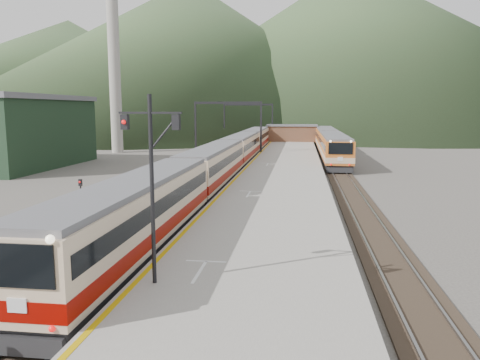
# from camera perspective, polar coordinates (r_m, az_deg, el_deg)

# --- Properties ---
(track_main) EXTENTS (2.60, 200.00, 0.23)m
(track_main) POSITION_cam_1_polar(r_m,az_deg,el_deg) (51.07, -0.92, 0.93)
(track_main) COLOR black
(track_main) RESTS_ON ground
(track_far) EXTENTS (2.60, 200.00, 0.23)m
(track_far) POSITION_cam_1_polar(r_m,az_deg,el_deg) (52.03, -6.38, 1.02)
(track_far) COLOR black
(track_far) RESTS_ON ground
(track_second) EXTENTS (2.60, 200.00, 0.23)m
(track_second) POSITION_cam_1_polar(r_m,az_deg,el_deg) (50.69, 12.05, 0.68)
(track_second) COLOR black
(track_second) RESTS_ON ground
(platform) EXTENTS (8.00, 100.00, 1.00)m
(platform) POSITION_cam_1_polar(r_m,az_deg,el_deg) (48.52, 5.29, 1.00)
(platform) COLOR gray
(platform) RESTS_ON ground
(gantry_near) EXTENTS (9.55, 0.25, 8.00)m
(gantry_near) POSITION_cam_1_polar(r_m,az_deg,el_deg) (65.88, -1.48, 7.47)
(gantry_near) COLOR black
(gantry_near) RESTS_ON ground
(gantry_far) EXTENTS (9.55, 0.25, 8.00)m
(gantry_far) POSITION_cam_1_polar(r_m,az_deg,el_deg) (90.66, 1.00, 7.78)
(gantry_far) COLOR black
(gantry_far) RESTS_ON ground
(warehouse) EXTENTS (14.50, 20.50, 8.60)m
(warehouse) POSITION_cam_1_polar(r_m,az_deg,el_deg) (63.02, -26.83, 5.35)
(warehouse) COLOR black
(warehouse) RESTS_ON ground
(smokestack) EXTENTS (1.80, 1.80, 30.00)m
(smokestack) POSITION_cam_1_polar(r_m,az_deg,el_deg) (78.26, -15.10, 14.26)
(smokestack) COLOR #9E998E
(smokestack) RESTS_ON ground
(station_shed) EXTENTS (9.40, 4.40, 3.10)m
(station_shed) POSITION_cam_1_polar(r_m,az_deg,el_deg) (88.19, 6.34, 5.74)
(station_shed) COLOR brown
(station_shed) RESTS_ON platform
(hill_a) EXTENTS (180.00, 180.00, 60.00)m
(hill_a) POSITION_cam_1_polar(r_m,az_deg,el_deg) (206.90, -6.01, 14.97)
(hill_a) COLOR #394D2C
(hill_a) RESTS_ON ground
(hill_b) EXTENTS (220.00, 220.00, 75.00)m
(hill_b) POSITION_cam_1_polar(r_m,az_deg,el_deg) (243.06, 13.26, 15.61)
(hill_b) COLOR #394D2C
(hill_b) RESTS_ON ground
(hill_d) EXTENTS (200.00, 200.00, 55.00)m
(hill_d) POSITION_cam_1_polar(r_m,az_deg,el_deg) (281.41, -19.93, 12.30)
(hill_d) COLOR #394D2C
(hill_d) RESTS_ON ground
(main_train) EXTENTS (2.74, 75.28, 3.35)m
(main_train) POSITION_cam_1_polar(r_m,az_deg,el_deg) (49.38, -1.18, 2.81)
(main_train) COLOR #CAAD8B
(main_train) RESTS_ON track_main
(second_train) EXTENTS (3.07, 41.80, 3.75)m
(second_train) POSITION_cam_1_polar(r_m,az_deg,el_deg) (71.07, 10.81, 4.59)
(second_train) COLOR #C16323
(second_train) RESTS_ON track_second
(signal_mast) EXTENTS (2.20, 0.39, 6.37)m
(signal_mast) POSITION_cam_1_polar(r_m,az_deg,el_deg) (15.74, -10.73, 1.25)
(signal_mast) COLOR black
(signal_mast) RESTS_ON platform
(short_signal_b) EXTENTS (0.25, 0.20, 2.27)m
(short_signal_b) POSITION_cam_1_polar(r_m,az_deg,el_deg) (40.26, -8.11, 0.78)
(short_signal_b) COLOR black
(short_signal_b) RESTS_ON ground
(short_signal_c) EXTENTS (0.23, 0.17, 2.27)m
(short_signal_c) POSITION_cam_1_polar(r_m,az_deg,el_deg) (33.08, -18.84, -1.30)
(short_signal_c) COLOR black
(short_signal_c) RESTS_ON ground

